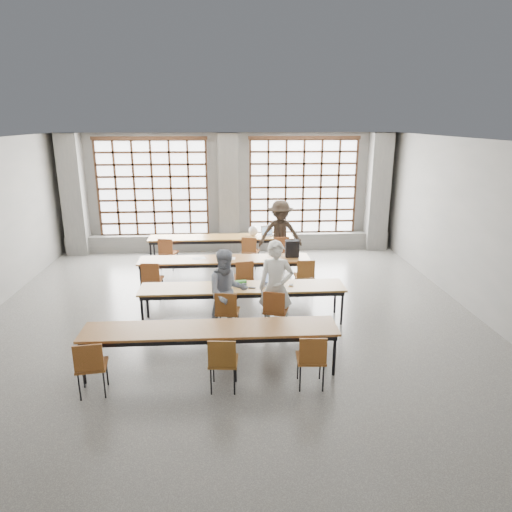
# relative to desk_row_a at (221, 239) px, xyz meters

# --- Properties ---
(floor) EXTENTS (11.00, 11.00, 0.00)m
(floor) POSITION_rel_desk_row_a_xyz_m (0.24, -4.10, -0.66)
(floor) COLOR #4F4F4D
(floor) RESTS_ON ground
(ceiling) EXTENTS (11.00, 11.00, 0.00)m
(ceiling) POSITION_rel_desk_row_a_xyz_m (0.24, -4.10, 2.84)
(ceiling) COLOR silver
(ceiling) RESTS_ON floor
(wall_back) EXTENTS (10.00, 0.00, 10.00)m
(wall_back) POSITION_rel_desk_row_a_xyz_m (0.24, 1.40, 1.09)
(wall_back) COLOR slate
(wall_back) RESTS_ON floor
(wall_front) EXTENTS (10.00, 0.00, 10.00)m
(wall_front) POSITION_rel_desk_row_a_xyz_m (0.24, -9.60, 1.09)
(wall_front) COLOR slate
(wall_front) RESTS_ON floor
(wall_right) EXTENTS (0.00, 11.00, 11.00)m
(wall_right) POSITION_rel_desk_row_a_xyz_m (5.24, -4.10, 1.09)
(wall_right) COLOR slate
(wall_right) RESTS_ON floor
(column_left) EXTENTS (0.60, 0.55, 3.50)m
(column_left) POSITION_rel_desk_row_a_xyz_m (-4.26, 1.12, 1.09)
(column_left) COLOR #5C5C5A
(column_left) RESTS_ON floor
(column_mid) EXTENTS (0.60, 0.55, 3.50)m
(column_mid) POSITION_rel_desk_row_a_xyz_m (0.24, 1.12, 1.09)
(column_mid) COLOR #5C5C5A
(column_mid) RESTS_ON floor
(column_right) EXTENTS (0.60, 0.55, 3.50)m
(column_right) POSITION_rel_desk_row_a_xyz_m (4.74, 1.12, 1.09)
(column_right) COLOR #5C5C5A
(column_right) RESTS_ON floor
(window_left) EXTENTS (3.32, 0.12, 3.00)m
(window_left) POSITION_rel_desk_row_a_xyz_m (-2.01, 1.32, 1.24)
(window_left) COLOR white
(window_left) RESTS_ON wall_back
(window_right) EXTENTS (3.32, 0.12, 3.00)m
(window_right) POSITION_rel_desk_row_a_xyz_m (2.49, 1.32, 1.24)
(window_right) COLOR white
(window_right) RESTS_ON wall_back
(sill_ledge) EXTENTS (9.80, 0.35, 0.50)m
(sill_ledge) POSITION_rel_desk_row_a_xyz_m (0.24, 1.20, -0.41)
(sill_ledge) COLOR #5C5C5A
(sill_ledge) RESTS_ON floor
(desk_row_a) EXTENTS (4.00, 0.70, 0.73)m
(desk_row_a) POSITION_rel_desk_row_a_xyz_m (0.00, 0.00, 0.00)
(desk_row_a) COLOR brown
(desk_row_a) RESTS_ON floor
(desk_row_b) EXTENTS (4.00, 0.70, 0.73)m
(desk_row_b) POSITION_rel_desk_row_a_xyz_m (0.10, -2.10, 0.00)
(desk_row_b) COLOR brown
(desk_row_b) RESTS_ON floor
(desk_row_c) EXTENTS (4.00, 0.70, 0.73)m
(desk_row_c) POSITION_rel_desk_row_a_xyz_m (0.46, -3.99, 0.00)
(desk_row_c) COLOR brown
(desk_row_c) RESTS_ON floor
(desk_row_d) EXTENTS (4.00, 0.70, 0.73)m
(desk_row_d) POSITION_rel_desk_row_a_xyz_m (-0.11, -5.81, 0.00)
(desk_row_d) COLOR brown
(desk_row_d) RESTS_ON floor
(chair_back_left) EXTENTS (0.52, 0.52, 0.88)m
(chair_back_left) POSITION_rel_desk_row_a_xyz_m (-1.42, -0.63, -0.13)
(chair_back_left) COLOR brown
(chair_back_left) RESTS_ON floor
(chair_back_mid) EXTENTS (0.52, 0.53, 0.88)m
(chair_back_mid) POSITION_rel_desk_row_a_xyz_m (0.78, -0.63, -0.13)
(chair_back_mid) COLOR maroon
(chair_back_mid) RESTS_ON floor
(chair_back_right) EXTENTS (0.44, 0.45, 0.88)m
(chair_back_right) POSITION_rel_desk_row_a_xyz_m (1.60, -0.63, -0.13)
(chair_back_right) COLOR brown
(chair_back_right) RESTS_ON floor
(chair_mid_left) EXTENTS (0.45, 0.46, 0.88)m
(chair_mid_left) POSITION_rel_desk_row_a_xyz_m (-1.50, -2.73, -0.13)
(chair_mid_left) COLOR brown
(chair_mid_left) RESTS_ON floor
(chair_mid_centre) EXTENTS (0.50, 0.50, 0.88)m
(chair_mid_centre) POSITION_rel_desk_row_a_xyz_m (0.52, -2.73, -0.13)
(chair_mid_centre) COLOR brown
(chair_mid_centre) RESTS_ON floor
(chair_mid_right) EXTENTS (0.43, 0.43, 0.88)m
(chair_mid_right) POSITION_rel_desk_row_a_xyz_m (1.90, -2.73, -0.13)
(chair_mid_right) COLOR brown
(chair_mid_right) RESTS_ON floor
(chair_front_left) EXTENTS (0.48, 0.48, 0.88)m
(chair_front_left) POSITION_rel_desk_row_a_xyz_m (0.15, -4.62, -0.13)
(chair_front_left) COLOR brown
(chair_front_left) RESTS_ON floor
(chair_front_right) EXTENTS (0.53, 0.53, 0.88)m
(chair_front_right) POSITION_rel_desk_row_a_xyz_m (1.04, -4.62, -0.13)
(chair_front_right) COLOR brown
(chair_front_right) RESTS_ON floor
(chair_near_left) EXTENTS (0.47, 0.47, 0.88)m
(chair_near_left) POSITION_rel_desk_row_a_xyz_m (-1.80, -6.44, -0.13)
(chair_near_left) COLOR brown
(chair_near_left) RESTS_ON floor
(chair_near_mid) EXTENTS (0.45, 0.46, 0.88)m
(chair_near_mid) POSITION_rel_desk_row_a_xyz_m (0.09, -6.44, -0.13)
(chair_near_mid) COLOR brown
(chair_near_mid) RESTS_ON floor
(chair_near_right) EXTENTS (0.44, 0.45, 0.88)m
(chair_near_right) POSITION_rel_desk_row_a_xyz_m (1.39, -6.44, -0.13)
(chair_near_right) COLOR brown
(chair_near_right) RESTS_ON floor
(student_male) EXTENTS (0.70, 0.52, 1.77)m
(student_male) POSITION_rel_desk_row_a_xyz_m (1.06, -4.49, 0.22)
(student_male) COLOR silver
(student_male) RESTS_ON floor
(student_female) EXTENTS (0.90, 0.77, 1.62)m
(student_female) POSITION_rel_desk_row_a_xyz_m (0.16, -4.49, 0.15)
(student_female) COLOR #19294C
(student_female) RESTS_ON floor
(student_back) EXTENTS (1.18, 0.70, 1.81)m
(student_back) POSITION_rel_desk_row_a_xyz_m (1.60, -0.50, 0.24)
(student_back) COLOR black
(student_back) RESTS_ON floor
(laptop_front) EXTENTS (0.42, 0.37, 0.26)m
(laptop_front) POSITION_rel_desk_row_a_xyz_m (1.02, -3.89, 0.13)
(laptop_front) COLOR #ADADB1
(laptop_front) RESTS_ON desk_row_c
(laptop_back) EXTENTS (0.45, 0.43, 0.26)m
(laptop_back) POSITION_rel_desk_row_a_xyz_m (1.32, 0.10, 0.13)
(laptop_back) COLOR silver
(laptop_back) RESTS_ON desk_row_a
(mouse) EXTENTS (0.10, 0.07, 0.04)m
(mouse) POSITION_rel_desk_row_a_xyz_m (1.41, -4.01, 0.08)
(mouse) COLOR white
(mouse) RESTS_ON desk_row_c
(green_box) EXTENTS (0.26, 0.14, 0.09)m
(green_box) POSITION_rel_desk_row_a_xyz_m (0.41, -3.91, 0.11)
(green_box) COLOR #2E832B
(green_box) RESTS_ON desk_row_c
(phone) EXTENTS (0.14, 0.09, 0.01)m
(phone) POSITION_rel_desk_row_a_xyz_m (0.64, -4.09, 0.07)
(phone) COLOR black
(phone) RESTS_ON desk_row_c
(paper_sheet_a) EXTENTS (0.35, 0.30, 0.00)m
(paper_sheet_a) POSITION_rel_desk_row_a_xyz_m (-0.50, -2.05, 0.07)
(paper_sheet_a) COLOR white
(paper_sheet_a) RESTS_ON desk_row_b
(paper_sheet_c) EXTENTS (0.31, 0.23, 0.00)m
(paper_sheet_c) POSITION_rel_desk_row_a_xyz_m (0.20, -2.10, 0.07)
(paper_sheet_c) COLOR white
(paper_sheet_c) RESTS_ON desk_row_b
(backpack) EXTENTS (0.32, 0.21, 0.40)m
(backpack) POSITION_rel_desk_row_a_xyz_m (1.70, -2.05, 0.27)
(backpack) COLOR black
(backpack) RESTS_ON desk_row_b
(plastic_bag) EXTENTS (0.31, 0.28, 0.29)m
(plastic_bag) POSITION_rel_desk_row_a_xyz_m (0.90, 0.05, 0.21)
(plastic_bag) COLOR white
(plastic_bag) RESTS_ON desk_row_a
(red_pouch) EXTENTS (0.21, 0.12, 0.06)m
(red_pouch) POSITION_rel_desk_row_a_xyz_m (-1.81, -6.36, -0.16)
(red_pouch) COLOR #AD1528
(red_pouch) RESTS_ON chair_near_left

